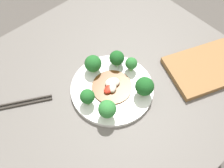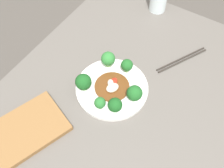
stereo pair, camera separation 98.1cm
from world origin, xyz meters
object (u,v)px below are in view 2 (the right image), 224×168
at_px(chopsticks, 182,60).
at_px(broccoli_northeast, 108,59).
at_px(cutting_board, 24,131).
at_px(broccoli_south, 135,93).
at_px(broccoli_west, 100,103).
at_px(broccoli_southwest, 115,105).
at_px(plate, 112,88).
at_px(broccoli_northwest, 83,82).
at_px(broccoli_east, 127,65).
at_px(stirfry_center, 112,86).

bearing_deg(chopsticks, broccoli_northeast, 129.63).
relative_size(broccoli_northeast, chopsticks, 0.32).
bearing_deg(cutting_board, broccoli_south, -39.27).
bearing_deg(broccoli_west, broccoli_southwest, -67.40).
bearing_deg(plate, broccoli_northwest, 125.22).
bearing_deg(broccoli_northwest, broccoli_southwest, -96.39).
xyz_separation_m(broccoli_south, cutting_board, (-0.31, 0.25, -0.04)).
bearing_deg(chopsticks, broccoli_east, 138.33).
relative_size(plate, broccoli_west, 4.98).
xyz_separation_m(broccoli_northeast, stirfry_center, (-0.08, -0.07, -0.03)).
height_order(broccoli_west, cutting_board, broccoli_west).
xyz_separation_m(plate, broccoli_northeast, (0.08, 0.07, 0.05)).
relative_size(broccoli_southwest, stirfry_center, 0.46).
bearing_deg(plate, broccoli_west, -173.26).
height_order(broccoli_northwest, stirfry_center, broccoli_northwest).
xyz_separation_m(broccoli_northwest, broccoli_west, (-0.04, -0.09, -0.01)).
height_order(broccoli_northeast, cutting_board, broccoli_northeast).
xyz_separation_m(broccoli_south, chopsticks, (0.27, -0.07, -0.05)).
distance_m(broccoli_east, broccoli_southwest, 0.18).
bearing_deg(stirfry_center, broccoli_southwest, -141.79).
relative_size(plate, stirfry_center, 2.07).
bearing_deg(broccoli_southwest, cutting_board, 136.76).
distance_m(broccoli_southwest, stirfry_center, 0.10).
height_order(broccoli_west, broccoli_east, broccoli_east).
distance_m(plate, stirfry_center, 0.01).
bearing_deg(chopsticks, stirfry_center, 148.59).
bearing_deg(broccoli_northeast, plate, -139.59).
bearing_deg(broccoli_south, cutting_board, 140.73).
xyz_separation_m(broccoli_west, broccoli_northeast, (0.17, 0.08, 0.01)).
bearing_deg(chopsticks, broccoli_west, 157.18).
distance_m(broccoli_south, broccoli_southwest, 0.08).
height_order(broccoli_south, cutting_board, broccoli_south).
xyz_separation_m(broccoli_east, broccoli_southwest, (-0.17, -0.05, -0.00)).
bearing_deg(stirfry_center, cutting_board, 152.73).
bearing_deg(broccoli_west, broccoli_south, -40.53).
bearing_deg(broccoli_northwest, stirfry_center, -54.81).
distance_m(plate, cutting_board, 0.34).
xyz_separation_m(broccoli_south, broccoli_northwest, (-0.06, 0.18, 0.00)).
bearing_deg(plate, cutting_board, 152.78).
bearing_deg(broccoli_northwest, broccoli_south, -71.44).
xyz_separation_m(broccoli_south, stirfry_center, (-0.00, 0.09, -0.03)).
distance_m(broccoli_southwest, cutting_board, 0.32).
bearing_deg(broccoli_south, stirfry_center, 90.02).
relative_size(broccoli_south, broccoli_northeast, 0.94).
xyz_separation_m(plate, chopsticks, (0.27, -0.16, -0.00)).
distance_m(broccoli_northwest, broccoli_southwest, 0.14).
bearing_deg(broccoli_northeast, broccoli_south, -115.99).
relative_size(broccoli_northeast, cutting_board, 0.21).
distance_m(broccoli_south, broccoli_east, 0.13).
bearing_deg(broccoli_east, plate, 175.22).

